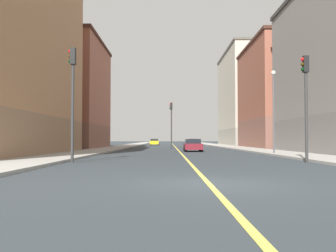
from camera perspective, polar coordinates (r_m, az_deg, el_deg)
ground_plane at (r=10.91m, az=6.46°, el=-8.73°), size 400.00×400.00×0.00m
sidewalk_left at (r=60.57m, az=9.50°, el=-3.11°), size 3.57×168.00×0.15m
sidewalk_right at (r=60.24m, az=-6.79°, el=-3.13°), size 3.57×168.00×0.15m
lane_center_stripe at (r=59.80m, az=1.38°, el=-3.22°), size 0.16×154.00×0.01m
building_left_mid at (r=55.91m, az=18.53°, el=4.41°), size 12.25×17.70×14.82m
building_left_far at (r=77.10m, az=13.39°, el=4.10°), size 12.25×22.34×18.77m
building_right_midblock at (r=53.96m, az=-16.09°, el=4.61°), size 12.25×16.31×14.81m
traffic_light_left_near at (r=21.77m, az=20.50°, el=4.72°), size 0.40×0.32×5.82m
traffic_light_right_near at (r=21.12m, az=-14.09°, el=5.55°), size 0.40×0.32×6.26m
traffic_light_median_far at (r=49.07m, az=0.76°, el=1.09°), size 0.40×0.32×6.06m
street_lamp_left_near at (r=31.36m, az=16.06°, el=3.46°), size 0.36×0.36×6.66m
car_maroon at (r=38.59m, az=4.07°, el=-2.97°), size 1.83×3.91×1.28m
car_red at (r=68.19m, az=4.20°, el=-2.51°), size 1.87×4.04×1.32m
car_yellow at (r=77.24m, az=-1.85°, el=-2.46°), size 1.93×4.19×1.33m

